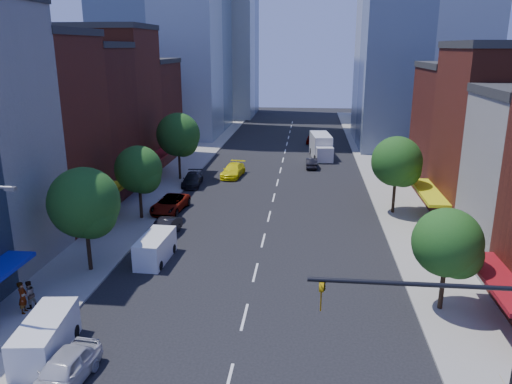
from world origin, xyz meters
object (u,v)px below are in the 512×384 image
(parked_car_front, at_px, (63,371))
(cargo_van_near, at_px, (45,339))
(traffic_car_oncoming, at_px, (312,163))
(pedestrian_far, at_px, (29,294))
(cargo_van_far, at_px, (155,249))
(pedestrian_near, at_px, (23,297))
(traffic_car_far, at_px, (312,139))
(taxi, at_px, (233,170))
(box_truck, at_px, (321,147))
(parked_car_second, at_px, (164,228))
(parked_car_third, at_px, (170,204))
(parked_car_rear, at_px, (192,179))

(parked_car_front, height_order, cargo_van_near, cargo_van_near)
(traffic_car_oncoming, bearing_deg, pedestrian_far, 64.86)
(cargo_van_far, xyz_separation_m, pedestrian_near, (-5.36, -8.24, 0.16))
(parked_car_front, distance_m, pedestrian_far, 8.36)
(traffic_car_far, bearing_deg, parked_car_front, 82.15)
(cargo_van_far, relative_size, traffic_car_far, 1.16)
(taxi, bearing_deg, traffic_car_oncoming, 36.90)
(box_truck, bearing_deg, cargo_van_near, -113.52)
(parked_car_front, bearing_deg, traffic_car_far, 84.69)
(box_truck, bearing_deg, parked_car_second, -119.49)
(taxi, distance_m, traffic_car_oncoming, 10.96)
(cargo_van_far, relative_size, taxi, 0.88)
(parked_car_third, relative_size, cargo_van_far, 1.18)
(parked_car_front, relative_size, pedestrian_far, 2.69)
(taxi, xyz_separation_m, traffic_car_oncoming, (9.43, 5.58, -0.11))
(pedestrian_near, bearing_deg, pedestrian_far, -12.88)
(parked_car_front, distance_m, box_truck, 52.84)
(parked_car_front, relative_size, cargo_van_far, 1.00)
(cargo_van_near, distance_m, cargo_van_far, 12.22)
(box_truck, relative_size, pedestrian_far, 4.81)
(cargo_van_near, bearing_deg, parked_car_front, -53.22)
(parked_car_second, relative_size, box_truck, 0.52)
(parked_car_front, height_order, parked_car_second, parked_car_front)
(box_truck, height_order, pedestrian_far, box_truck)
(cargo_van_far, relative_size, traffic_car_oncoming, 1.16)
(pedestrian_far, bearing_deg, traffic_car_far, -168.14)
(parked_car_rear, bearing_deg, cargo_van_far, -88.10)
(parked_car_rear, height_order, taxi, taxi)
(traffic_car_oncoming, height_order, pedestrian_far, pedestrian_far)
(traffic_car_far, bearing_deg, box_truck, 99.66)
(traffic_car_oncoming, relative_size, traffic_car_far, 1.00)
(cargo_van_far, bearing_deg, pedestrian_far, -122.52)
(pedestrian_near, bearing_deg, parked_car_front, -146.53)
(parked_car_second, height_order, traffic_car_oncoming, parked_car_second)
(traffic_car_far, bearing_deg, cargo_van_near, 79.97)
(parked_car_third, distance_m, taxi, 14.33)
(cargo_van_near, distance_m, taxi, 37.37)
(parked_car_front, distance_m, parked_car_second, 19.02)
(traffic_car_oncoming, bearing_deg, parked_car_second, 63.26)
(parked_car_front, bearing_deg, traffic_car_oncoming, 80.88)
(parked_car_rear, xyz_separation_m, traffic_car_oncoming, (13.41, 10.06, -0.04))
(box_truck, bearing_deg, pedestrian_near, -118.61)
(parked_car_third, xyz_separation_m, cargo_van_near, (0.02, -23.39, 0.26))
(parked_car_rear, bearing_deg, parked_car_third, -93.62)
(parked_car_second, relative_size, cargo_van_near, 0.86)
(traffic_car_far, relative_size, box_truck, 0.48)
(parked_car_rear, bearing_deg, parked_car_second, -88.93)
(traffic_car_oncoming, relative_size, box_truck, 0.48)
(parked_car_second, height_order, cargo_van_near, cargo_van_near)
(cargo_van_far, distance_m, pedestrian_near, 9.83)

